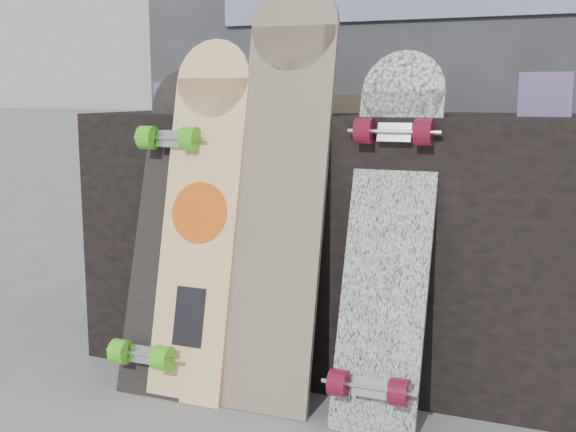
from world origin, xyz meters
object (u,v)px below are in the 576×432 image
at_px(vendor_table, 348,240).
at_px(longboard_cascadia, 389,232).
at_px(longboard_geisha, 201,208).
at_px(longboard_celtic, 282,181).
at_px(skateboard_dark, 167,225).

bearing_deg(vendor_table, longboard_cascadia, -57.93).
bearing_deg(longboard_geisha, longboard_celtic, 7.19).
bearing_deg(vendor_table, longboard_celtic, -104.23).
xyz_separation_m(longboard_cascadia, skateboard_dark, (-0.66, -0.02, -0.02)).
xyz_separation_m(vendor_table, longboard_geisha, (-0.33, -0.37, 0.14)).
bearing_deg(longboard_geisha, vendor_table, 48.59).
bearing_deg(vendor_table, skateboard_dark, -139.59).
relative_size(longboard_celtic, skateboard_dark, 1.25).
bearing_deg(skateboard_dark, longboard_geisha, 2.08).
xyz_separation_m(longboard_celtic, longboard_cascadia, (0.31, -0.02, -0.12)).
xyz_separation_m(longboard_celtic, skateboard_dark, (-0.35, -0.03, -0.14)).
xyz_separation_m(longboard_geisha, longboard_cascadia, (0.55, 0.01, -0.03)).
bearing_deg(longboard_celtic, longboard_cascadia, -3.06).
bearing_deg(longboard_geisha, longboard_cascadia, 1.43).
xyz_separation_m(longboard_geisha, skateboard_dark, (-0.11, -0.00, -0.06)).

